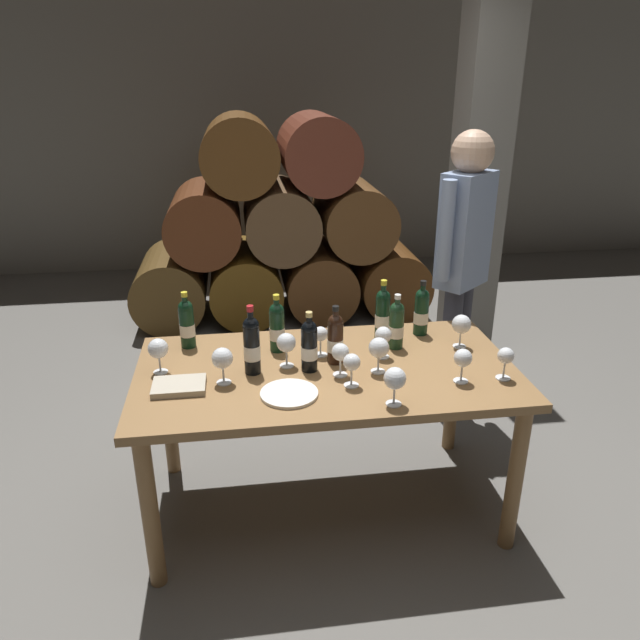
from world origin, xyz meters
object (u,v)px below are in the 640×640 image
object	(u,v)px
dining_table	(326,385)
wine_glass_7	(506,357)
wine_bottle_0	(396,325)
wine_bottle_6	(309,345)
wine_glass_3	(321,335)
wine_glass_8	(352,363)
sommelier_presenting	(463,253)
wine_bottle_7	(383,314)
wine_bottle_3	(335,338)
wine_glass_6	(158,349)
wine_bottle_1	(252,345)
wine_bottle_2	(277,327)
wine_glass_4	(286,343)
wine_glass_2	(340,353)
tasting_notebook	(179,386)
wine_glass_1	(395,379)
wine_bottle_4	(187,323)
wine_glass_11	(383,336)
wine_glass_9	(463,359)
wine_glass_5	(222,359)
serving_plate	(289,394)
wine_glass_0	(461,325)
wine_glass_10	(379,348)
wine_bottle_5	(421,311)

from	to	relation	value
dining_table	wine_glass_7	bearing A→B (deg)	-15.77
wine_bottle_0	wine_glass_7	xyz separation A→B (m)	(0.38, -0.38, -0.02)
wine_bottle_6	wine_glass_3	distance (m)	0.16
wine_bottle_0	wine_glass_8	xyz separation A→B (m)	(-0.28, -0.35, -0.01)
sommelier_presenting	wine_bottle_7	bearing A→B (deg)	-140.63
wine_bottle_3	wine_glass_6	size ratio (longest dim) A/B	1.70
wine_bottle_1	wine_bottle_2	size ratio (longest dim) A/B	1.12
dining_table	wine_glass_4	size ratio (longest dim) A/B	10.58
wine_bottle_3	dining_table	bearing A→B (deg)	-134.13
wine_glass_2	wine_glass_7	xyz separation A→B (m)	(0.70, -0.13, -0.00)
wine_bottle_3	tasting_notebook	size ratio (longest dim) A/B	1.25
wine_bottle_3	wine_glass_1	xyz separation A→B (m)	(0.17, -0.41, -0.01)
wine_bottle_1	wine_glass_3	world-z (taller)	wine_bottle_1
wine_bottle_0	wine_bottle_1	world-z (taller)	wine_bottle_1
wine_bottle_6	sommelier_presenting	xyz separation A→B (m)	(0.98, 0.76, 0.16)
wine_bottle_4	wine_glass_11	world-z (taller)	wine_bottle_4
wine_glass_4	wine_glass_11	xyz separation A→B (m)	(0.45, 0.03, -0.01)
wine_bottle_4	wine_glass_9	distance (m)	1.29
wine_glass_5	wine_bottle_1	bearing A→B (deg)	31.91
wine_glass_2	wine_glass_5	distance (m)	0.50
wine_bottle_2	wine_glass_11	xyz separation A→B (m)	(0.48, -0.14, -0.02)
wine_bottle_0	wine_glass_7	distance (m)	0.54
wine_glass_9	sommelier_presenting	xyz separation A→B (m)	(0.34, 0.96, 0.18)
wine_glass_6	serving_plate	distance (m)	0.62
dining_table	wine_glass_6	world-z (taller)	wine_glass_6
dining_table	wine_glass_2	bearing A→B (deg)	-58.50
wine_bottle_3	wine_glass_3	xyz separation A→B (m)	(-0.06, 0.08, -0.02)
wine_glass_1	sommelier_presenting	size ratio (longest dim) A/B	0.10
wine_bottle_7	wine_bottle_1	bearing A→B (deg)	-156.75
wine_bottle_1	wine_glass_0	distance (m)	1.01
wine_bottle_1	wine_glass_5	distance (m)	0.15
wine_glass_9	wine_glass_10	world-z (taller)	wine_glass_10
wine_bottle_4	serving_plate	distance (m)	0.71
wine_bottle_0	wine_bottle_1	distance (m)	0.71
wine_glass_2	wine_glass_6	bearing A→B (deg)	170.06
dining_table	wine_bottle_2	bearing A→B (deg)	133.80
wine_glass_11	serving_plate	distance (m)	0.56
wine_glass_3	wine_glass_6	distance (m)	0.73
wine_bottle_7	wine_bottle_3	bearing A→B (deg)	-140.21
wine_bottle_2	wine_bottle_6	bearing A→B (deg)	-60.70
dining_table	wine_bottle_1	xyz separation A→B (m)	(-0.33, -0.00, 0.23)
wine_bottle_2	wine_glass_11	size ratio (longest dim) A/B	1.86
wine_glass_0	wine_glass_2	world-z (taller)	wine_glass_0
wine_glass_4	wine_bottle_6	bearing A→B (deg)	-27.94
wine_bottle_1	sommelier_presenting	xyz separation A→B (m)	(1.23, 0.75, 0.15)
serving_plate	sommelier_presenting	bearing A→B (deg)	41.88
wine_glass_4	wine_glass_11	distance (m)	0.45
wine_bottle_7	wine_glass_9	xyz separation A→B (m)	(0.23, -0.49, -0.02)
wine_glass_7	wine_glass_9	size ratio (longest dim) A/B	0.96
wine_bottle_5	wine_bottle_3	bearing A→B (deg)	-151.75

